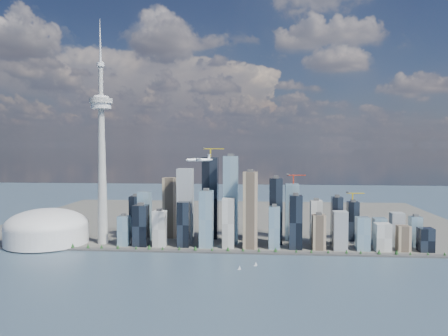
# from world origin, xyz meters

# --- Properties ---
(ground) EXTENTS (4000.00, 4000.00, 0.00)m
(ground) POSITION_xyz_m (0.00, 0.00, 0.00)
(ground) COLOR #344A5B
(ground) RESTS_ON ground
(seawall) EXTENTS (1100.00, 22.00, 4.00)m
(seawall) POSITION_xyz_m (0.00, 250.00, 2.00)
(seawall) COLOR #383838
(seawall) RESTS_ON ground
(land) EXTENTS (1400.00, 900.00, 3.00)m
(land) POSITION_xyz_m (0.00, 700.00, 1.50)
(land) COLOR #4C4C47
(land) RESTS_ON ground
(shoreline_trees) EXTENTS (960.53, 7.20, 8.80)m
(shoreline_trees) POSITION_xyz_m (0.00, 250.00, 8.78)
(shoreline_trees) COLOR #3F2D1E
(shoreline_trees) RESTS_ON seawall
(skyscraper_cluster) EXTENTS (736.00, 142.00, 238.54)m
(skyscraper_cluster) POSITION_xyz_m (59.62, 336.82, 73.60)
(skyscraper_cluster) COLOR black
(skyscraper_cluster) RESTS_ON land
(needle_tower) EXTENTS (56.00, 56.00, 550.50)m
(needle_tower) POSITION_xyz_m (-300.00, 310.00, 235.84)
(needle_tower) COLOR gray
(needle_tower) RESTS_ON land
(dome_stadium) EXTENTS (200.00, 200.00, 86.00)m
(dome_stadium) POSITION_xyz_m (-440.00, 300.00, 39.44)
(dome_stadium) COLOR silver
(dome_stadium) RESTS_ON land
(airplane) EXTENTS (57.69, 51.81, 14.85)m
(airplane) POSITION_xyz_m (-42.28, 198.09, 215.99)
(airplane) COLOR white
(airplane) RESTS_ON ground
(sailboat_west) EXTENTS (6.66, 1.84, 9.29)m
(sailboat_west) POSITION_xyz_m (49.28, 117.68, 2.98)
(sailboat_west) COLOR white
(sailboat_west) RESTS_ON ground
(sailboat_east) EXTENTS (7.20, 2.07, 10.03)m
(sailboat_east) POSITION_xyz_m (81.13, 145.66, 3.22)
(sailboat_east) COLOR white
(sailboat_east) RESTS_ON ground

